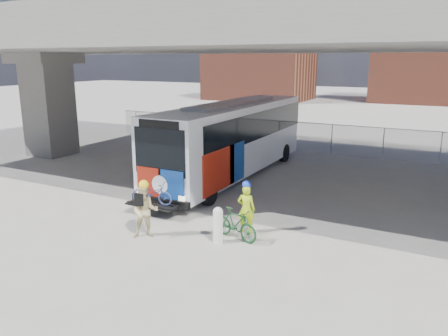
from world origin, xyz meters
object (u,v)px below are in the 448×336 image
Objects in this scene: bollard at (218,224)px; cyclist_hivis at (246,208)px; bike_parked at (235,224)px; cyclist_tan at (145,211)px; bus at (233,134)px.

cyclist_hivis reaches higher than bollard.
bollard is 0.66× the size of cyclist_hivis.
bike_parked is at bearing 54.65° from bollard.
bollard is 0.64m from bike_parked.
cyclist_tan is (-2.70, -1.91, 0.05)m from cyclist_hivis.
bollard reaches higher than bike_parked.
bus is 7.50× the size of bike_parked.
bollard is at bearing -17.41° from cyclist_tan.
cyclist_hivis is at bearing 0.71° from cyclist_tan.
cyclist_hivis is 3.31m from cyclist_tan.
bike_parked is (3.62, -7.03, -1.59)m from bus.
cyclist_tan is at bearing -83.33° from bus.
cyclist_tan reaches higher than bike_parked.
bus is 8.39m from cyclist_tan.
cyclist_hivis is (3.67, -6.33, -1.24)m from bus.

